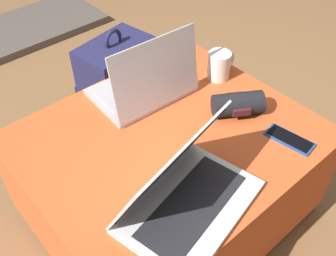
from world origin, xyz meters
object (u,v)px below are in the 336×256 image
Objects in this scene: cell_phone at (289,139)px; backpack at (117,90)px; wrist_brace at (238,104)px; coffee_mug at (220,65)px; laptop_near at (183,192)px; laptop_far at (146,85)px.

backpack is (-0.12, 0.78, -0.20)m from cell_phone.
wrist_brace is (-0.03, 0.20, 0.03)m from cell_phone.
cell_phone is 0.86× the size of wrist_brace.
coffee_mug reaches higher than cell_phone.
coffee_mug is (0.11, 0.18, 0.01)m from wrist_brace.
wrist_brace is (0.10, -0.59, 0.24)m from backpack.
coffee_mug is at bearing 22.20° from laptop_near.
laptop_far is 2.17× the size of cell_phone.
coffee_mug reaches higher than wrist_brace.
laptop_far is at bearing 51.16° from laptop_near.
laptop_near is 2.67× the size of cell_phone.
coffee_mug is (0.08, 0.38, 0.05)m from cell_phone.
laptop_far is 0.29m from coffee_mug.
backpack reaches higher than wrist_brace.
laptop_near is 0.42m from cell_phone.
wrist_brace is 1.47× the size of coffee_mug.
backpack is at bearing -100.54° from laptop_far.
laptop_far is at bearing 65.87° from backpack.
backpack is 4.21× the size of coffee_mug.
laptop_near is 0.60m from coffee_mug.
coffee_mug is at bearing 60.04° from wrist_brace.
laptop_near is 0.42m from wrist_brace.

